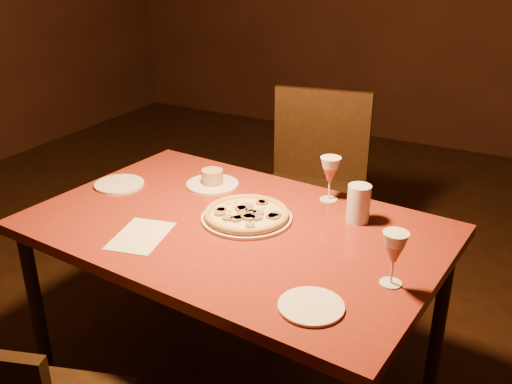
% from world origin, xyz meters
% --- Properties ---
extents(dining_table, '(1.46, 1.01, 0.74)m').
position_xyz_m(dining_table, '(-0.02, 0.15, 0.68)').
color(dining_table, maroon).
rests_on(dining_table, floor).
extents(chair_far, '(0.55, 0.55, 0.98)m').
position_xyz_m(chair_far, '(-0.09, 1.03, 0.55)').
color(chair_far, black).
rests_on(chair_far, floor).
extents(pizza_plate, '(0.31, 0.31, 0.03)m').
position_xyz_m(pizza_plate, '(0.00, 0.20, 0.76)').
color(pizza_plate, silver).
rests_on(pizza_plate, dining_table).
extents(ramekin_saucer, '(0.21, 0.21, 0.07)m').
position_xyz_m(ramekin_saucer, '(-0.26, 0.40, 0.76)').
color(ramekin_saucer, silver).
rests_on(ramekin_saucer, dining_table).
extents(wine_glass_far, '(0.08, 0.08, 0.17)m').
position_xyz_m(wine_glass_far, '(0.19, 0.49, 0.83)').
color(wine_glass_far, '#AA5546').
rests_on(wine_glass_far, dining_table).
extents(wine_glass_right, '(0.07, 0.07, 0.16)m').
position_xyz_m(wine_glass_right, '(0.56, 0.05, 0.82)').
color(wine_glass_right, '#AA5546').
rests_on(wine_glass_right, dining_table).
extents(water_tumbler, '(0.08, 0.08, 0.13)m').
position_xyz_m(water_tumbler, '(0.34, 0.37, 0.81)').
color(water_tumbler, silver).
rests_on(water_tumbler, dining_table).
extents(side_plate_left, '(0.19, 0.19, 0.01)m').
position_xyz_m(side_plate_left, '(-0.59, 0.23, 0.75)').
color(side_plate_left, silver).
rests_on(side_plate_left, dining_table).
extents(side_plate_near, '(0.18, 0.18, 0.01)m').
position_xyz_m(side_plate_near, '(0.41, -0.17, 0.75)').
color(side_plate_near, silver).
rests_on(side_plate_near, dining_table).
extents(menu_card, '(0.20, 0.26, 0.00)m').
position_xyz_m(menu_card, '(-0.24, -0.07, 0.74)').
color(menu_card, beige).
rests_on(menu_card, dining_table).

